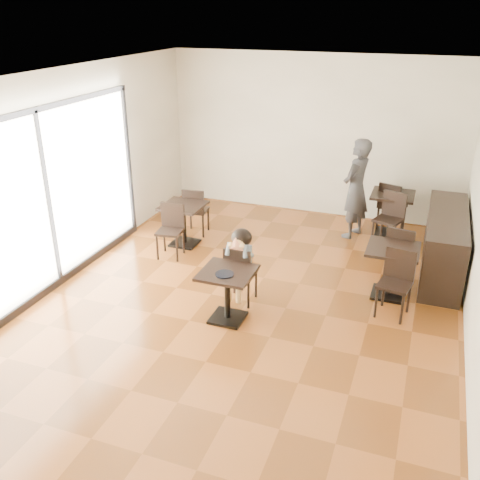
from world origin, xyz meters
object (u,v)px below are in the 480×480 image
at_px(adult_patron, 356,189).
at_px(chair_mid_b, 394,285).
at_px(child_chair, 241,273).
at_px(chair_mid_a, 401,253).
at_px(chair_back_b, 388,220).
at_px(child_table, 227,296).
at_px(chair_back_a, 392,207).
at_px(chair_left_a, 196,210).
at_px(child, 241,266).
at_px(cafe_table_back, 391,214).
at_px(chair_left_b, 170,232).
at_px(cafe_table_left, 184,225).
at_px(cafe_table_mid, 390,272).

relative_size(adult_patron, chair_mid_b, 1.97).
distance_m(child_chair, chair_mid_a, 2.58).
height_order(child_chair, chair_back_b, chair_back_b).
relative_size(child_table, chair_back_a, 0.76).
distance_m(adult_patron, chair_back_a, 0.93).
bearing_deg(chair_left_a, child, 120.99).
bearing_deg(chair_back_a, chair_mid_b, 115.09).
bearing_deg(cafe_table_back, chair_back_b, -90.00).
bearing_deg(chair_mid_b, chair_left_b, -179.40).
distance_m(cafe_table_left, chair_mid_a, 3.80).
bearing_deg(child, chair_left_a, 128.40).
relative_size(child_chair, chair_left_b, 0.98).
distance_m(child_table, cafe_table_mid, 2.50).
bearing_deg(chair_back_b, child_table, -99.49).
relative_size(cafe_table_mid, chair_mid_a, 0.83).
xyz_separation_m(child_table, chair_left_b, (-1.66, 1.55, 0.09)).
relative_size(adult_patron, cafe_table_back, 2.29).
distance_m(child_chair, chair_back_a, 3.94).
distance_m(child_table, chair_mid_a, 2.93).
xyz_separation_m(chair_mid_b, chair_left_a, (-3.79, 1.74, -0.01)).
bearing_deg(cafe_table_back, cafe_table_mid, -84.42).
relative_size(child_table, adult_patron, 0.40).
bearing_deg(cafe_table_mid, chair_back_b, 97.22).
xyz_separation_m(cafe_table_mid, chair_mid_b, (0.10, -0.55, 0.08)).
bearing_deg(chair_left_a, chair_left_b, 82.60).
height_order(chair_mid_a, chair_left_a, chair_mid_a).
relative_size(chair_mid_a, chair_back_a, 0.97).
bearing_deg(cafe_table_back, adult_patron, -155.22).
distance_m(chair_mid_b, chair_back_b, 2.42).
bearing_deg(child_chair, cafe_table_mid, -155.92).
height_order(chair_left_b, chair_back_b, chair_back_b).
distance_m(child_table, chair_back_a, 4.44).
height_order(child, chair_back_b, child).
xyz_separation_m(cafe_table_mid, chair_left_a, (-3.69, 1.19, 0.07)).
bearing_deg(chair_mid_b, cafe_table_back, 106.70).
height_order(adult_patron, chair_mid_b, adult_patron).
xyz_separation_m(cafe_table_left, chair_mid_a, (3.79, -0.09, 0.09)).
height_order(child_table, chair_left_a, chair_left_a).
bearing_deg(child_chair, cafe_table_left, -42.97).
bearing_deg(cafe_table_back, chair_mid_b, -83.53).
bearing_deg(adult_patron, child_chair, -1.84).
xyz_separation_m(cafe_table_back, chair_back_b, (0.00, -0.55, 0.08)).
distance_m(chair_mid_a, chair_back_b, 1.34).
bearing_deg(cafe_table_mid, chair_back_a, 95.14).
bearing_deg(chair_mid_b, child, -160.26).
xyz_separation_m(cafe_table_left, chair_back_a, (3.46, 1.96, 0.11)).
bearing_deg(chair_back_b, child, -104.08).
bearing_deg(chair_back_b, chair_mid_b, -63.02).
xyz_separation_m(child, chair_left_a, (-1.66, 2.10, -0.11)).
xyz_separation_m(cafe_table_back, chair_back_a, (0.00, 0.20, 0.08)).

